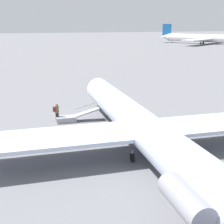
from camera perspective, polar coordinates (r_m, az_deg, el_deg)
The scene contains 6 objects.
ground_plane at distance 23.23m, azimuth 4.30°, elevation -6.29°, with size 600.00×600.00×0.00m, color slate.
airplane_main at distance 21.77m, azimuth 5.20°, elevation -2.51°, with size 30.54×23.35×6.37m.
airplane_far_right at distance 147.70m, azimuth 17.45°, elevation 12.74°, with size 45.08×36.13×8.65m.
boarding_stairs at distance 29.09m, azimuth -7.60°, elevation -1.02°, with size 1.33×4.08×1.62m.
passenger at distance 29.02m, azimuth -10.10°, elevation 0.14°, with size 0.36×0.55×1.74m.
traffic_cone_near_stairs at distance 25.73m, azimuth -15.38°, elevation -3.95°, with size 0.53×0.53×0.59m.
Camera 1 is at (-19.56, 8.99, 8.73)m, focal length 50.00 mm.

